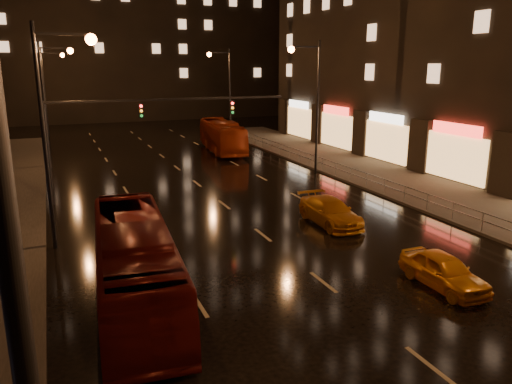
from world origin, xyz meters
TOP-DOWN VIEW (x-y plane):
  - ground at (0.00, 20.00)m, footprint 140.00×140.00m
  - sidewalk_right at (13.50, 15.00)m, footprint 7.00×70.00m
  - building_distant at (4.00, 72.00)m, footprint 44.00×16.00m
  - traffic_signal at (-5.06, 20.00)m, footprint 15.31×0.32m
  - streetlight_left at (-8.92, -8.00)m, footprint 2.64×0.50m
  - railing_right at (10.20, 18.00)m, footprint 0.05×56.00m
  - bus_red at (-7.00, 5.02)m, footprint 3.33×10.81m
  - bus_curb at (6.00, 34.21)m, footprint 3.67×10.91m
  - taxi_near at (4.00, 1.90)m, footprint 1.59×3.87m
  - taxi_far at (4.00, 10.29)m, footprint 1.98×4.71m

SIDE VIEW (x-z plane):
  - ground at x=0.00m, z-range 0.00..0.00m
  - sidewalk_right at x=13.50m, z-range 0.00..0.15m
  - taxi_near at x=4.00m, z-range 0.00..1.31m
  - taxi_far at x=4.00m, z-range 0.00..1.36m
  - railing_right at x=10.20m, z-range 0.40..1.40m
  - bus_red at x=-7.00m, z-range 0.00..2.96m
  - bus_curb at x=6.00m, z-range 0.00..2.98m
  - traffic_signal at x=-5.06m, z-range 1.64..7.84m
  - streetlight_left at x=-8.92m, z-range 1.43..11.43m
  - building_distant at x=4.00m, z-range 0.00..36.00m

